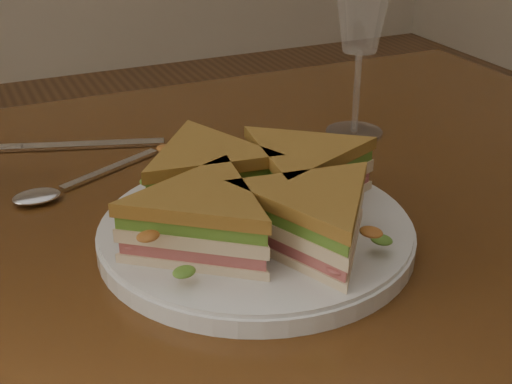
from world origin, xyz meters
The scene contains 7 objects.
table centered at (0.00, 0.00, 0.65)m, with size 1.20×0.80×0.75m.
plate centered at (0.04, -0.07, 0.76)m, with size 0.28×0.28×0.02m, color silver.
sandwich_wedges centered at (0.04, -0.07, 0.80)m, with size 0.31×0.31×0.06m.
crisps_mound centered at (0.04, -0.07, 0.79)m, with size 0.09×0.09×0.05m, color #D3601B, non-canonical shape.
spoon centered at (-0.11, 0.11, 0.75)m, with size 0.17×0.09×0.01m.
knife centered at (-0.08, 0.22, 0.75)m, with size 0.21×0.08×0.00m.
wine_glass centered at (0.26, 0.12, 0.90)m, with size 0.08×0.08×0.21m.
Camera 1 is at (-0.19, -0.57, 1.08)m, focal length 50.00 mm.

